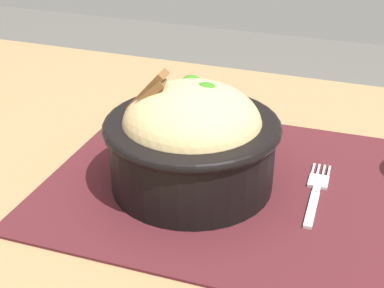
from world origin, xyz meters
The scene contains 4 objects.
table centered at (0.00, 0.00, 0.65)m, with size 1.31×0.78×0.72m.
placemat centered at (0.03, 0.02, 0.72)m, with size 0.40×0.33×0.00m, color #47191E.
bowl centered at (-0.01, 0.01, 0.78)m, with size 0.19×0.19×0.13m.
fork centered at (0.12, 0.04, 0.72)m, with size 0.02×0.13×0.00m.
Camera 1 is at (0.17, -0.47, 1.05)m, focal length 50.02 mm.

